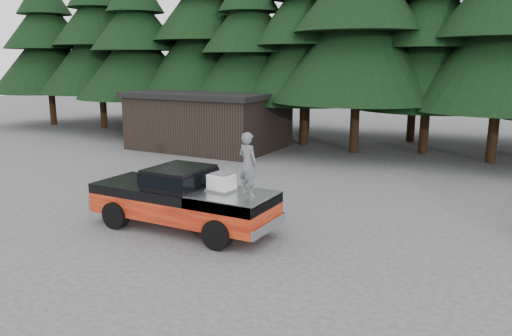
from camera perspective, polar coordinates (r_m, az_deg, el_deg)
The scene contains 7 objects.
ground at distance 15.31m, azimuth -1.84°, elevation -7.15°, with size 120.00×120.00×0.00m, color #464648.
pickup_truck at distance 15.46m, azimuth -8.33°, elevation -4.50°, with size 6.00×2.04×1.33m, color #E74A19, non-canonical shape.
truck_cab at distance 15.27m, azimuth -8.74°, elevation -1.00°, with size 1.66×1.90×0.59m, color black.
air_compressor at distance 14.59m, azimuth -3.96°, elevation -1.74°, with size 0.69×0.57×0.47m, color white.
man_on_bed at distance 13.96m, azimuth -0.92°, elevation 0.46°, with size 0.66×0.43×1.81m, color #5B5E63.
utility_building at distance 29.59m, azimuth -5.31°, elevation 5.56°, with size 8.40×6.40×3.30m.
treeline at distance 30.57m, azimuth 15.93°, elevation 16.75°, with size 60.15×16.05×17.50m.
Camera 1 is at (7.27, -12.48, 5.08)m, focal length 35.00 mm.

